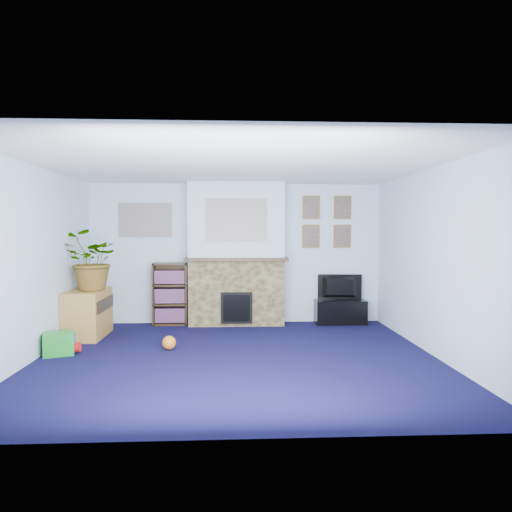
{
  "coord_description": "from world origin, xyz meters",
  "views": [
    {
      "loc": [
        -0.04,
        -5.65,
        1.59
      ],
      "look_at": [
        0.28,
        0.92,
        1.23
      ],
      "focal_mm": 32.0,
      "sensor_mm": 36.0,
      "label": 1
    }
  ],
  "objects": [
    {
      "name": "potted_plant",
      "position": [
        -2.19,
        1.21,
        1.16
      ],
      "size": [
        1.07,
        1.03,
        0.91
      ],
      "primitive_type": "imported",
      "rotation": [
        0.0,
        0.0,
        3.67
      ],
      "color": "#26661E",
      "rests_on": "sideboard"
    },
    {
      "name": "wall_right",
      "position": [
        2.5,
        0.0,
        1.2
      ],
      "size": [
        0.04,
        4.5,
        2.4
      ],
      "primitive_type": "cube",
      "color": "silver",
      "rests_on": "ground"
    },
    {
      "name": "tv_stand",
      "position": [
        1.78,
        2.03,
        0.23
      ],
      "size": [
        0.86,
        0.36,
        0.41
      ],
      "primitive_type": "cube",
      "color": "black",
      "rests_on": "ground"
    },
    {
      "name": "mantel_candle",
      "position": [
        0.25,
        2.0,
        1.23
      ],
      "size": [
        0.06,
        0.06,
        0.18
      ],
      "primitive_type": "cylinder",
      "color": "#B2BFC6",
      "rests_on": "chimney_breast"
    },
    {
      "name": "mantel_teddy",
      "position": [
        -0.48,
        2.0,
        1.22
      ],
      "size": [
        0.12,
        0.12,
        0.12
      ],
      "primitive_type": "sphere",
      "color": "gray",
      "rests_on": "chimney_breast"
    },
    {
      "name": "mantel_clock",
      "position": [
        -0.09,
        2.0,
        1.22
      ],
      "size": [
        0.09,
        0.06,
        0.13
      ],
      "primitive_type": "cube",
      "color": "gold",
      "rests_on": "chimney_breast"
    },
    {
      "name": "toy_block",
      "position": [
        -2.3,
        0.48,
        0.11
      ],
      "size": [
        0.21,
        0.21,
        0.22
      ],
      "primitive_type": "cube",
      "rotation": [
        0.0,
        0.0,
        -0.19
      ],
      "color": "blue",
      "rests_on": "ground"
    },
    {
      "name": "wall_back",
      "position": [
        0.0,
        2.25,
        1.2
      ],
      "size": [
        5.0,
        0.04,
        2.4
      ],
      "primitive_type": "cube",
      "color": "silver",
      "rests_on": "ground"
    },
    {
      "name": "wall_front",
      "position": [
        0.0,
        -2.25,
        1.2
      ],
      "size": [
        5.0,
        0.04,
        2.4
      ],
      "primitive_type": "cube",
      "color": "silver",
      "rests_on": "ground"
    },
    {
      "name": "ceiling",
      "position": [
        0.0,
        0.0,
        2.4
      ],
      "size": [
        5.0,
        4.5,
        0.01
      ],
      "primitive_type": "cube",
      "color": "white",
      "rests_on": "wall_back"
    },
    {
      "name": "bookshelf",
      "position": [
        -1.12,
        2.11,
        0.5
      ],
      "size": [
        0.58,
        0.28,
        1.05
      ],
      "color": "black",
      "rests_on": "ground"
    },
    {
      "name": "toy_ball",
      "position": [
        -0.91,
        0.44,
        0.09
      ],
      "size": [
        0.19,
        0.19,
        0.19
      ],
      "primitive_type": "sphere",
      "color": "orange",
      "rests_on": "ground"
    },
    {
      "name": "green_crate",
      "position": [
        -2.3,
        0.26,
        0.14
      ],
      "size": [
        0.44,
        0.4,
        0.29
      ],
      "primitive_type": "cube",
      "rotation": [
        0.0,
        0.0,
        0.34
      ],
      "color": "#198C26",
      "rests_on": "ground"
    },
    {
      "name": "collage_main",
      "position": [
        0.0,
        1.84,
        1.78
      ],
      "size": [
        1.0,
        0.03,
        0.68
      ],
      "primitive_type": "cube",
      "color": "gray",
      "rests_on": "chimney_breast"
    },
    {
      "name": "portrait_br",
      "position": [
        1.85,
        2.23,
        1.5
      ],
      "size": [
        0.3,
        0.03,
        0.4
      ],
      "primitive_type": "cube",
      "color": "brown",
      "rests_on": "wall_back"
    },
    {
      "name": "toy_tube",
      "position": [
        -2.18,
        0.29,
        0.07
      ],
      "size": [
        0.29,
        0.13,
        0.17
      ],
      "primitive_type": "cylinder",
      "rotation": [
        0.0,
        1.43,
        0.0
      ],
      "color": "red",
      "rests_on": "ground"
    },
    {
      "name": "sideboard",
      "position": [
        -2.24,
        1.26,
        0.35
      ],
      "size": [
        0.5,
        0.91,
        0.71
      ],
      "primitive_type": "cube",
      "color": "#A87E36",
      "rests_on": "ground"
    },
    {
      "name": "floor",
      "position": [
        0.0,
        0.0,
        0.0
      ],
      "size": [
        5.0,
        4.5,
        0.01
      ],
      "primitive_type": "cube",
      "color": "black",
      "rests_on": "ground"
    },
    {
      "name": "collage_left",
      "position": [
        -1.55,
        2.23,
        1.78
      ],
      "size": [
        0.9,
        0.03,
        0.58
      ],
      "primitive_type": "cube",
      "color": "gray",
      "rests_on": "wall_back"
    },
    {
      "name": "mantel_can",
      "position": [
        0.75,
        2.0,
        1.21
      ],
      "size": [
        0.05,
        0.05,
        0.11
      ],
      "primitive_type": "cylinder",
      "color": "blue",
      "rests_on": "chimney_breast"
    },
    {
      "name": "chimney_breast",
      "position": [
        0.0,
        2.05,
        1.18
      ],
      "size": [
        1.72,
        0.5,
        2.4
      ],
      "color": "brown",
      "rests_on": "ground"
    },
    {
      "name": "portrait_bl",
      "position": [
        1.3,
        2.23,
        1.5
      ],
      "size": [
        0.3,
        0.03,
        0.4
      ],
      "primitive_type": "cube",
      "color": "brown",
      "rests_on": "wall_back"
    },
    {
      "name": "television",
      "position": [
        1.78,
        2.05,
        0.63
      ],
      "size": [
        0.76,
        0.17,
        0.44
      ],
      "primitive_type": "imported",
      "rotation": [
        0.0,
        0.0,
        3.04
      ],
      "color": "black",
      "rests_on": "tv_stand"
    },
    {
      "name": "portrait_tl",
      "position": [
        1.3,
        2.23,
        2.0
      ],
      "size": [
        0.3,
        0.03,
        0.4
      ],
      "primitive_type": "cube",
      "color": "brown",
      "rests_on": "wall_back"
    },
    {
      "name": "portrait_tr",
      "position": [
        1.85,
        2.23,
        2.0
      ],
      "size": [
        0.3,
        0.03,
        0.4
      ],
      "primitive_type": "cube",
      "color": "brown",
      "rests_on": "wall_back"
    },
    {
      "name": "wall_left",
      "position": [
        -2.5,
        0.0,
        1.2
      ],
      "size": [
        0.04,
        4.5,
        2.4
      ],
      "primitive_type": "cube",
      "color": "silver",
      "rests_on": "ground"
    }
  ]
}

